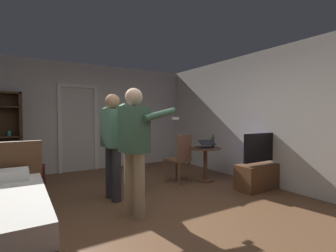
{
  "coord_description": "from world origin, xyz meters",
  "views": [
    {
      "loc": [
        -1.39,
        -2.91,
        1.36
      ],
      "look_at": [
        0.71,
        0.51,
        1.2
      ],
      "focal_mm": 26.1,
      "sensor_mm": 36.0,
      "label": 1
    }
  ],
  "objects_px": {
    "laptop": "(205,145)",
    "wooden_chair": "(181,156)",
    "side_table": "(205,158)",
    "suitcase_dark": "(26,178)",
    "bottle_on_table": "(213,142)",
    "person_striped_shirt": "(113,138)",
    "tv_flatscreen": "(260,173)",
    "person_blue_shirt": "(135,143)"
  },
  "relations": [
    {
      "from": "laptop",
      "to": "person_blue_shirt",
      "type": "xyz_separation_m",
      "value": [
        -1.95,
        -0.84,
        0.25
      ]
    },
    {
      "from": "laptop",
      "to": "bottle_on_table",
      "type": "xyz_separation_m",
      "value": [
        0.18,
        -0.04,
        0.06
      ]
    },
    {
      "from": "tv_flatscreen",
      "to": "bottle_on_table",
      "type": "distance_m",
      "value": 1.09
    },
    {
      "from": "side_table",
      "to": "suitcase_dark",
      "type": "bearing_deg",
      "value": 158.49
    },
    {
      "from": "bottle_on_table",
      "to": "suitcase_dark",
      "type": "relative_size",
      "value": 0.44
    },
    {
      "from": "bottle_on_table",
      "to": "person_blue_shirt",
      "type": "height_order",
      "value": "person_blue_shirt"
    },
    {
      "from": "wooden_chair",
      "to": "person_striped_shirt",
      "type": "distance_m",
      "value": 1.56
    },
    {
      "from": "bottle_on_table",
      "to": "person_blue_shirt",
      "type": "xyz_separation_m",
      "value": [
        -2.13,
        -0.8,
        0.18
      ]
    },
    {
      "from": "side_table",
      "to": "laptop",
      "type": "height_order",
      "value": "laptop"
    },
    {
      "from": "tv_flatscreen",
      "to": "side_table",
      "type": "height_order",
      "value": "tv_flatscreen"
    },
    {
      "from": "bottle_on_table",
      "to": "person_striped_shirt",
      "type": "bearing_deg",
      "value": -179.7
    },
    {
      "from": "bottle_on_table",
      "to": "person_striped_shirt",
      "type": "distance_m",
      "value": 2.16
    },
    {
      "from": "side_table",
      "to": "laptop",
      "type": "relative_size",
      "value": 1.79
    },
    {
      "from": "side_table",
      "to": "bottle_on_table",
      "type": "relative_size",
      "value": 2.52
    },
    {
      "from": "laptop",
      "to": "suitcase_dark",
      "type": "xyz_separation_m",
      "value": [
        -3.19,
        1.32,
        -0.54
      ]
    },
    {
      "from": "bottle_on_table",
      "to": "suitcase_dark",
      "type": "bearing_deg",
      "value": 158.12
    },
    {
      "from": "wooden_chair",
      "to": "person_striped_shirt",
      "type": "height_order",
      "value": "person_striped_shirt"
    },
    {
      "from": "bottle_on_table",
      "to": "person_striped_shirt",
      "type": "xyz_separation_m",
      "value": [
        -2.16,
        -0.01,
        0.18
      ]
    },
    {
      "from": "laptop",
      "to": "person_striped_shirt",
      "type": "relative_size",
      "value": 0.23
    },
    {
      "from": "wooden_chair",
      "to": "tv_flatscreen",
      "type": "bearing_deg",
      "value": -46.29
    },
    {
      "from": "person_striped_shirt",
      "to": "suitcase_dark",
      "type": "bearing_deg",
      "value": 131.7
    },
    {
      "from": "side_table",
      "to": "bottle_on_table",
      "type": "distance_m",
      "value": 0.38
    },
    {
      "from": "bottle_on_table",
      "to": "person_blue_shirt",
      "type": "bearing_deg",
      "value": -159.4
    },
    {
      "from": "laptop",
      "to": "wooden_chair",
      "type": "xyz_separation_m",
      "value": [
        -0.5,
        0.17,
        -0.21
      ]
    },
    {
      "from": "bottle_on_table",
      "to": "person_blue_shirt",
      "type": "relative_size",
      "value": 0.16
    },
    {
      "from": "tv_flatscreen",
      "to": "suitcase_dark",
      "type": "height_order",
      "value": "tv_flatscreen"
    },
    {
      "from": "bottle_on_table",
      "to": "wooden_chair",
      "type": "xyz_separation_m",
      "value": [
        -0.68,
        0.21,
        -0.27
      ]
    },
    {
      "from": "tv_flatscreen",
      "to": "laptop",
      "type": "distance_m",
      "value": 1.17
    },
    {
      "from": "person_striped_shirt",
      "to": "suitcase_dark",
      "type": "distance_m",
      "value": 1.99
    },
    {
      "from": "side_table",
      "to": "suitcase_dark",
      "type": "distance_m",
      "value": 3.48
    },
    {
      "from": "tv_flatscreen",
      "to": "laptop",
      "type": "relative_size",
      "value": 2.67
    },
    {
      "from": "wooden_chair",
      "to": "person_striped_shirt",
      "type": "relative_size",
      "value": 0.58
    },
    {
      "from": "wooden_chair",
      "to": "suitcase_dark",
      "type": "xyz_separation_m",
      "value": [
        -2.7,
        1.14,
        -0.33
      ]
    },
    {
      "from": "wooden_chair",
      "to": "suitcase_dark",
      "type": "bearing_deg",
      "value": 157.0
    },
    {
      "from": "tv_flatscreen",
      "to": "laptop",
      "type": "xyz_separation_m",
      "value": [
        -0.55,
        0.93,
        0.45
      ]
    },
    {
      "from": "bottle_on_table",
      "to": "person_blue_shirt",
      "type": "distance_m",
      "value": 2.28
    },
    {
      "from": "side_table",
      "to": "wooden_chair",
      "type": "distance_m",
      "value": 0.56
    },
    {
      "from": "wooden_chair",
      "to": "suitcase_dark",
      "type": "relative_size",
      "value": 1.57
    },
    {
      "from": "side_table",
      "to": "suitcase_dark",
      "type": "height_order",
      "value": "side_table"
    },
    {
      "from": "tv_flatscreen",
      "to": "person_striped_shirt",
      "type": "xyz_separation_m",
      "value": [
        -2.53,
        0.88,
        0.69
      ]
    },
    {
      "from": "tv_flatscreen",
      "to": "bottle_on_table",
      "type": "relative_size",
      "value": 3.76
    },
    {
      "from": "laptop",
      "to": "tv_flatscreen",
      "type": "bearing_deg",
      "value": -59.17
    }
  ]
}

